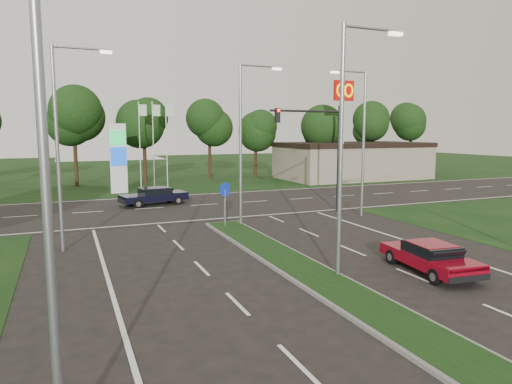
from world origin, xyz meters
name	(u,v)px	position (x,y,z in m)	size (l,w,h in m)	color
ground	(447,355)	(0.00, 0.00, 0.00)	(160.00, 160.00, 0.00)	black
verge_far	(132,171)	(0.00, 55.00, 0.00)	(160.00, 50.00, 0.02)	black
cross_road	(191,206)	(0.00, 24.00, 0.00)	(160.00, 12.00, 0.02)	black
median_kerb	(351,297)	(0.00, 4.00, 0.06)	(2.00, 26.00, 0.12)	slate
commercial_building	(352,161)	(22.00, 36.00, 2.00)	(16.00, 9.00, 4.00)	gray
streetlight_median_near	(346,138)	(1.00, 6.00, 5.08)	(2.53, 0.22, 9.00)	gray
streetlight_median_far	(244,136)	(1.00, 16.00, 5.08)	(2.53, 0.22, 9.00)	gray
streetlight_left_near	(58,147)	(-8.30, 0.00, 5.08)	(2.53, 0.22, 9.00)	gray
streetlight_left_far	(62,137)	(-8.30, 14.00, 5.08)	(2.53, 0.22, 9.00)	gray
streetlight_right_far	(361,135)	(8.80, 16.00, 5.08)	(2.53, 0.22, 9.00)	gray
traffic_signal	(322,142)	(7.19, 18.00, 4.65)	(5.10, 0.42, 7.00)	black
median_signs	(225,196)	(0.00, 16.40, 1.71)	(1.16, 1.76, 2.38)	gray
gas_pylon	(121,156)	(-3.79, 33.05, 3.20)	(5.80, 1.26, 8.00)	silver
mcdonalds_sign	(344,105)	(18.00, 31.97, 7.99)	(2.20, 0.47, 10.40)	silver
treeline_far	(151,117)	(0.10, 39.93, 6.83)	(6.00, 6.00, 9.90)	black
red_sedan	(430,256)	(4.39, 5.23, 0.62)	(2.15, 4.33, 1.15)	maroon
navy_sedan	(154,196)	(-2.38, 25.40, 0.69)	(4.95, 2.76, 1.28)	black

